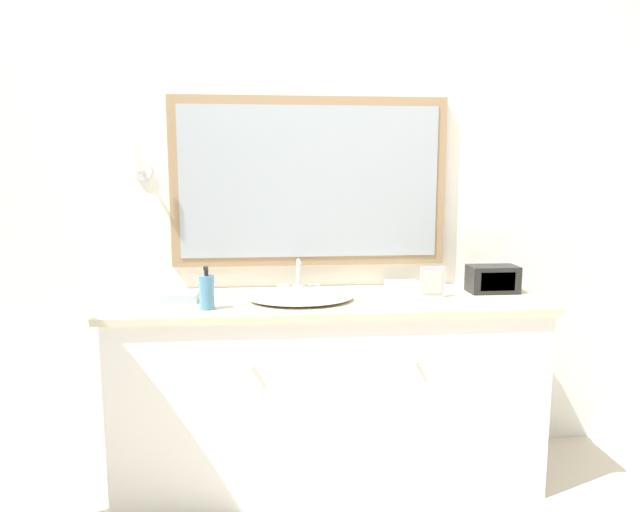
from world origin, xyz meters
TOP-DOWN VIEW (x-y plane):
  - wall_back at (-0.00, 0.64)m, footprint 8.00×0.18m
  - vanity_counter at (0.00, 0.32)m, footprint 1.98×0.60m
  - sink_basin at (-0.13, 0.29)m, footprint 0.48×0.41m
  - soap_bottle at (-0.54, 0.16)m, footprint 0.06×0.06m
  - appliance_box at (0.81, 0.38)m, footprint 0.23×0.14m
  - picture_frame at (0.49, 0.30)m, footprint 0.12×0.01m
  - hand_towel_near_sink at (-0.67, 0.30)m, footprint 0.16×0.10m
  - hand_towel_far_corner at (0.39, 0.49)m, footprint 0.16×0.13m

SIDE VIEW (x-z plane):
  - vanity_counter at x=0.00m, z-range 0.00..0.89m
  - sink_basin at x=-0.13m, z-range 0.82..0.99m
  - hand_towel_far_corner at x=0.39m, z-range 0.89..0.93m
  - hand_towel_near_sink at x=-0.67m, z-range 0.89..0.93m
  - appliance_box at x=0.81m, z-range 0.89..1.02m
  - picture_frame at x=0.49m, z-range 0.89..1.03m
  - soap_bottle at x=-0.54m, z-range 0.87..1.06m
  - wall_back at x=0.00m, z-range 0.01..2.56m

